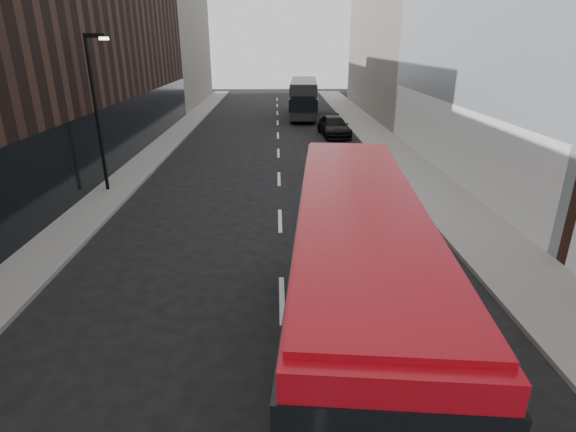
{
  "coord_description": "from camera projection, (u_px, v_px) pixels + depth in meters",
  "views": [
    {
      "loc": [
        -0.11,
        -2.94,
        6.75
      ],
      "look_at": [
        0.17,
        8.06,
        2.5
      ],
      "focal_mm": 28.0,
      "sensor_mm": 36.0,
      "label": 1
    }
  ],
  "objects": [
    {
      "name": "building_left_far",
      "position": [
        176.0,
        45.0,
        51.05
      ],
      "size": [
        5.0,
        20.0,
        13.0
      ],
      "primitive_type": "cube",
      "color": "#67625A",
      "rests_on": "ground"
    },
    {
      "name": "building_left_mid",
      "position": [
        107.0,
        39.0,
        30.35
      ],
      "size": [
        5.0,
        24.0,
        14.0
      ],
      "primitive_type": "cube",
      "color": "black",
      "rests_on": "ground"
    },
    {
      "name": "street_lamp",
      "position": [
        97.0,
        104.0,
        20.26
      ],
      "size": [
        1.06,
        0.22,
        7.0
      ],
      "color": "black",
      "rests_on": "sidewalk_left"
    },
    {
      "name": "sidewalk_right",
      "position": [
        396.0,
        155.0,
        28.64
      ],
      "size": [
        3.0,
        80.0,
        0.15
      ],
      "primitive_type": "cube",
      "color": "slate",
      "rests_on": "ground"
    },
    {
      "name": "grey_bus",
      "position": [
        304.0,
        97.0,
        43.37
      ],
      "size": [
        3.19,
        10.82,
        3.45
      ],
      "rotation": [
        0.0,
        0.0,
        -0.06
      ],
      "color": "black",
      "rests_on": "ground"
    },
    {
      "name": "red_bus",
      "position": [
        355.0,
        278.0,
        9.2
      ],
      "size": [
        3.34,
        10.17,
        4.04
      ],
      "rotation": [
        0.0,
        0.0,
        -0.1
      ],
      "color": "maroon",
      "rests_on": "ground"
    },
    {
      "name": "car_b",
      "position": [
        338.0,
        166.0,
        23.46
      ],
      "size": [
        1.69,
        4.55,
        1.49
      ],
      "primitive_type": "imported",
      "rotation": [
        0.0,
        0.0,
        0.03
      ],
      "color": "gray",
      "rests_on": "ground"
    },
    {
      "name": "building_victorian",
      "position": [
        395.0,
        10.0,
        43.0
      ],
      "size": [
        6.5,
        24.0,
        21.0
      ],
      "color": "#67625A",
      "rests_on": "ground"
    },
    {
      "name": "car_c",
      "position": [
        334.0,
        126.0,
        34.67
      ],
      "size": [
        2.43,
        5.12,
        1.44
      ],
      "primitive_type": "imported",
      "rotation": [
        0.0,
        0.0,
        0.08
      ],
      "color": "black",
      "rests_on": "ground"
    },
    {
      "name": "car_a",
      "position": [
        367.0,
        208.0,
        17.34
      ],
      "size": [
        2.02,
        4.65,
        1.56
      ],
      "primitive_type": "imported",
      "rotation": [
        0.0,
        0.0,
        -0.04
      ],
      "color": "black",
      "rests_on": "ground"
    },
    {
      "name": "sidewalk_left",
      "position": [
        152.0,
        156.0,
        28.27
      ],
      "size": [
        2.0,
        80.0,
        0.15
      ],
      "primitive_type": "cube",
      "color": "slate",
      "rests_on": "ground"
    }
  ]
}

